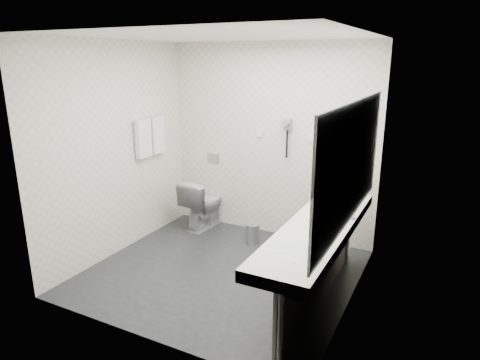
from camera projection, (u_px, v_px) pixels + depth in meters
The scene contains 32 objects.
floor at pixel (222, 272), 4.71m from camera, with size 2.80×2.80×0.00m, color #26262A.
ceiling at pixel (219, 36), 4.02m from camera, with size 2.80×2.80×0.00m, color white.
wall_back at pixel (270, 142), 5.48m from camera, with size 2.80×2.80×0.00m, color white.
wall_front at pixel (137, 199), 3.25m from camera, with size 2.80×2.80×0.00m, color white.
wall_left at pixel (117, 150), 4.98m from camera, with size 2.60×2.60×0.00m, color white.
wall_right at pixel (358, 180), 3.76m from camera, with size 2.60×2.60×0.00m, color white.
vanity_counter at pixel (318, 230), 3.83m from camera, with size 0.55×2.20×0.10m, color white.
vanity_panel at pixel (319, 272), 3.94m from camera, with size 0.03×2.15×0.75m, color gray.
vanity_post_near at pixel (280, 336), 3.03m from camera, with size 0.06×0.06×0.75m, color silver.
vanity_post_far at pixel (348, 233), 4.81m from camera, with size 0.06×0.06×0.75m, color silver.
mirror at pixel (352, 163), 3.54m from camera, with size 0.02×2.20×1.05m, color #B2BCC6.
basin_near at pixel (294, 255), 3.26m from camera, with size 0.40×0.31×0.05m, color white.
basin_far at pixel (337, 205), 4.38m from camera, with size 0.40×0.31×0.05m, color white.
faucet_near at pixel (319, 249), 3.15m from camera, with size 0.04×0.04×0.15m, color silver.
faucet_far at pixel (357, 199), 4.27m from camera, with size 0.04×0.04×0.15m, color silver.
soap_bottle_a at pixel (326, 217), 3.86m from camera, with size 0.05×0.05×0.10m, color beige.
soap_bottle_b at pixel (321, 217), 3.87m from camera, with size 0.07×0.07×0.09m, color beige.
soap_bottle_c at pixel (319, 222), 3.71m from camera, with size 0.04×0.04×0.11m, color beige.
glass_left at pixel (335, 211), 3.98m from camera, with size 0.07×0.07×0.12m, color silver.
glass_right at pixel (352, 213), 3.94m from camera, with size 0.06×0.06×0.10m, color silver.
toilet at pixel (203, 203), 5.88m from camera, with size 0.39×0.69×0.70m, color white.
flush_plate at pixel (213, 158), 5.92m from camera, with size 0.18×0.02×0.12m, color #B2B5BA.
pedal_bin at pixel (253, 234), 5.42m from camera, with size 0.17×0.17×0.24m, color #B2B5BA.
bin_lid at pixel (253, 225), 5.39m from camera, with size 0.17×0.17×0.01m, color #B2B5BA.
towel_rail at pixel (149, 119), 5.34m from camera, with size 0.02×0.02×0.62m, color silver.
towel_near at pixel (143, 138), 5.28m from camera, with size 0.07×0.24×0.48m, color white.
towel_far at pixel (157, 135), 5.52m from camera, with size 0.07×0.24×0.48m, color white.
dryer_cradle at pixel (288, 124), 5.28m from camera, with size 0.10×0.04×0.14m, color gray.
dryer_barrel at pixel (286, 123), 5.21m from camera, with size 0.08×0.08×0.14m, color gray.
dryer_cord at pixel (287, 144), 5.33m from camera, with size 0.02×0.02×0.35m, color black.
switch_plate_a at pixel (259, 133), 5.51m from camera, with size 0.09×0.02×0.09m, color white.
switch_plate_b at pixel (311, 138), 5.20m from camera, with size 0.09×0.02×0.09m, color white.
Camera 1 is at (2.11, -3.69, 2.29)m, focal length 31.67 mm.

